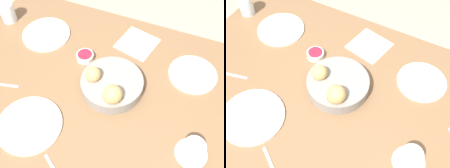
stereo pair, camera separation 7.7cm
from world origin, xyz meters
TOP-DOWN VIEW (x-y plane):
  - ground_plane at (0.00, 0.00)m, footprint 10.00×10.00m
  - dining_table at (0.00, 0.00)m, footprint 1.36×1.00m
  - bread_basket at (-0.03, -0.04)m, footprint 0.26×0.26m
  - plate_near_left at (-0.34, -0.25)m, footprint 0.21×0.21m
  - plate_near_right at (0.38, -0.23)m, footprint 0.23×0.23m
  - plate_far_center at (0.19, 0.23)m, footprint 0.25×0.25m
  - water_tumbler at (0.61, -0.25)m, footprint 0.07×0.07m
  - coffee_cup at (-0.41, 0.11)m, footprint 0.12×0.12m
  - jam_bowl_berry at (0.14, -0.16)m, footprint 0.08×0.08m
  - fork_silver at (0.43, 0.11)m, footprint 0.18×0.05m
  - napkin at (-0.05, -0.34)m, footprint 0.20×0.20m

SIDE VIEW (x-z plane):
  - ground_plane at x=0.00m, z-range 0.00..0.00m
  - dining_table at x=0.00m, z-range 0.27..0.97m
  - fork_silver at x=0.43m, z-range 0.70..0.70m
  - napkin at x=-0.05m, z-range 0.70..0.71m
  - plate_near_left at x=-0.34m, z-range 0.70..0.71m
  - plate_near_right at x=0.38m, z-range 0.70..0.71m
  - plate_far_center at x=0.19m, z-range 0.70..0.71m
  - jam_bowl_berry at x=0.14m, z-range 0.70..0.73m
  - coffee_cup at x=-0.41m, z-range 0.70..0.77m
  - bread_basket at x=-0.03m, z-range 0.68..0.80m
  - water_tumbler at x=0.61m, z-range 0.70..0.80m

